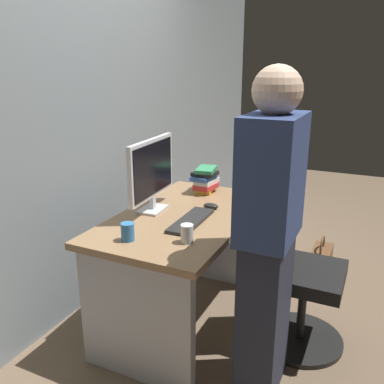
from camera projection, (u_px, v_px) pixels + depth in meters
ground_plane at (185, 318)px, 2.76m from camera, size 9.00×9.00×0.00m
wall_back at (75, 86)px, 2.63m from camera, size 6.40×0.10×3.00m
desk at (185, 250)px, 2.60m from camera, size 1.30×0.75×0.75m
office_chair at (295, 277)px, 2.43m from camera, size 0.52×0.52×0.94m
person_at_desk at (268, 239)px, 1.95m from camera, size 0.40×0.24×1.64m
monitor at (152, 171)px, 2.52m from camera, size 0.54×0.15×0.46m
keyboard at (191, 221)px, 2.40m from camera, size 0.43×0.14×0.02m
mouse at (211, 206)px, 2.63m from camera, size 0.06×0.10×0.03m
cup_near_keyboard at (187, 234)px, 2.12m from camera, size 0.07×0.07×0.10m
cup_by_monitor at (128, 232)px, 2.14m from camera, size 0.07×0.07×0.10m
book_stack at (205, 179)px, 2.95m from camera, size 0.23×0.17×0.18m
handbag at (320, 264)px, 3.20m from camera, size 0.34×0.14×0.38m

